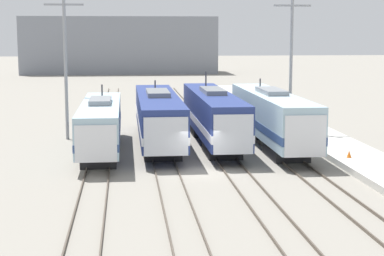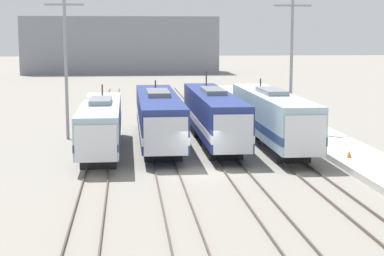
% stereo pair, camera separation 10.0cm
% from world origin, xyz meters
% --- Properties ---
extents(ground_plane, '(400.00, 400.00, 0.00)m').
position_xyz_m(ground_plane, '(0.00, 0.00, 0.00)').
color(ground_plane, gray).
extents(rail_pair_far_left, '(1.51, 120.00, 0.15)m').
position_xyz_m(rail_pair_far_left, '(-6.40, 0.00, 0.07)').
color(rail_pair_far_left, '#4C4238').
rests_on(rail_pair_far_left, ground_plane).
extents(rail_pair_center_left, '(1.51, 120.00, 0.15)m').
position_xyz_m(rail_pair_center_left, '(-2.13, 0.00, 0.07)').
color(rail_pair_center_left, '#4C4238').
rests_on(rail_pair_center_left, ground_plane).
extents(rail_pair_center_right, '(1.51, 120.00, 0.15)m').
position_xyz_m(rail_pair_center_right, '(2.13, 0.00, 0.07)').
color(rail_pair_center_right, '#4C4238').
rests_on(rail_pair_center_right, ground_plane).
extents(rail_pair_far_right, '(1.51, 120.00, 0.15)m').
position_xyz_m(rail_pair_far_right, '(6.40, 0.00, 0.07)').
color(rail_pair_far_right, '#4C4238').
rests_on(rail_pair_far_right, ground_plane).
extents(locomotive_far_left, '(2.76, 16.62, 4.64)m').
position_xyz_m(locomotive_far_left, '(-6.40, 6.78, 2.04)').
color(locomotive_far_left, '#232326').
rests_on(locomotive_far_left, ground_plane).
extents(locomotive_center_left, '(3.06, 19.60, 4.66)m').
position_xyz_m(locomotive_center_left, '(-2.13, 9.79, 2.16)').
color(locomotive_center_left, black).
rests_on(locomotive_center_left, ground_plane).
extents(locomotive_center_right, '(2.81, 19.43, 5.38)m').
position_xyz_m(locomotive_center_right, '(2.13, 9.78, 2.21)').
color(locomotive_center_right, black).
rests_on(locomotive_center_right, ground_plane).
extents(locomotive_far_right, '(2.89, 18.92, 4.87)m').
position_xyz_m(locomotive_far_right, '(6.40, 8.13, 2.25)').
color(locomotive_far_right, '#232326').
rests_on(locomotive_far_right, ground_plane).
extents(catenary_tower_left, '(3.12, 0.26, 12.26)m').
position_xyz_m(catenary_tower_left, '(-9.35, 13.36, 6.53)').
color(catenary_tower_left, gray).
rests_on(catenary_tower_left, ground_plane).
extents(catenary_tower_right, '(3.12, 0.26, 12.26)m').
position_xyz_m(catenary_tower_right, '(9.11, 13.36, 6.53)').
color(catenary_tower_right, gray).
rests_on(catenary_tower_right, ground_plane).
extents(platform, '(4.00, 120.00, 0.43)m').
position_xyz_m(platform, '(10.99, 0.00, 0.22)').
color(platform, '#B7B5AD').
rests_on(platform, ground_plane).
extents(traffic_cone, '(0.32, 0.32, 0.47)m').
position_xyz_m(traffic_cone, '(10.01, 1.34, 0.67)').
color(traffic_cone, orange).
rests_on(traffic_cone, platform).
extents(depot_building, '(40.57, 13.57, 11.87)m').
position_xyz_m(depot_building, '(-5.67, 99.98, 5.93)').
color(depot_building, gray).
rests_on(depot_building, ground_plane).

